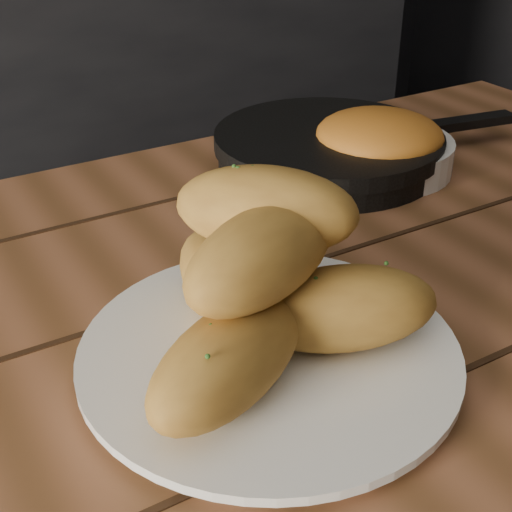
{
  "coord_description": "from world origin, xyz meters",
  "views": [
    {
      "loc": [
        0.28,
        0.16,
        1.11
      ],
      "look_at": [
        0.51,
        0.56,
        0.84
      ],
      "focal_mm": 50.0,
      "sensor_mm": 36.0,
      "label": 1
    }
  ],
  "objects_px": {
    "table": "(301,427)",
    "bread_rolls": "(266,283)",
    "plate": "(269,355)",
    "skillet": "(329,149)",
    "bowl": "(379,145)"
  },
  "relations": [
    {
      "from": "table",
      "to": "plate",
      "type": "relative_size",
      "value": 4.58
    },
    {
      "from": "table",
      "to": "plate",
      "type": "distance_m",
      "value": 0.12
    },
    {
      "from": "skillet",
      "to": "bowl",
      "type": "relative_size",
      "value": 2.26
    },
    {
      "from": "plate",
      "to": "bowl",
      "type": "xyz_separation_m",
      "value": [
        0.33,
        0.27,
        0.02
      ]
    },
    {
      "from": "bowl",
      "to": "skillet",
      "type": "bearing_deg",
      "value": 140.18
    },
    {
      "from": "skillet",
      "to": "bowl",
      "type": "distance_m",
      "value": 0.06
    },
    {
      "from": "bread_rolls",
      "to": "bowl",
      "type": "bearing_deg",
      "value": 38.71
    },
    {
      "from": "skillet",
      "to": "bread_rolls",
      "type": "bearing_deg",
      "value": -132.91
    },
    {
      "from": "plate",
      "to": "skillet",
      "type": "distance_m",
      "value": 0.41
    },
    {
      "from": "plate",
      "to": "bowl",
      "type": "bearing_deg",
      "value": 39.16
    },
    {
      "from": "bread_rolls",
      "to": "skillet",
      "type": "xyz_separation_m",
      "value": [
        0.28,
        0.3,
        -0.05
      ]
    },
    {
      "from": "table",
      "to": "bread_rolls",
      "type": "xyz_separation_m",
      "value": [
        -0.05,
        -0.01,
        0.18
      ]
    },
    {
      "from": "skillet",
      "to": "table",
      "type": "bearing_deg",
      "value": -128.86
    },
    {
      "from": "bread_rolls",
      "to": "table",
      "type": "bearing_deg",
      "value": 13.94
    },
    {
      "from": "bread_rolls",
      "to": "plate",
      "type": "bearing_deg",
      "value": -62.93
    }
  ]
}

